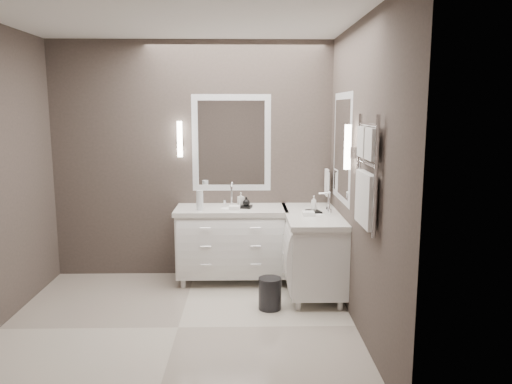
{
  "coord_description": "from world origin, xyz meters",
  "views": [
    {
      "loc": [
        0.61,
        -4.23,
        1.94
      ],
      "look_at": [
        0.71,
        0.7,
        1.11
      ],
      "focal_mm": 35.0,
      "sensor_mm": 36.0,
      "label": 1
    }
  ],
  "objects_px": {
    "vanity_back": "(232,239)",
    "waste_bin": "(270,293)",
    "vanity_right": "(313,247)",
    "towel_ladder": "(366,180)"
  },
  "relations": [
    {
      "from": "towel_ladder",
      "to": "waste_bin",
      "type": "xyz_separation_m",
      "value": [
        -0.71,
        0.81,
        -1.24
      ]
    },
    {
      "from": "vanity_back",
      "to": "vanity_right",
      "type": "relative_size",
      "value": 1.0
    },
    {
      "from": "vanity_right",
      "to": "towel_ladder",
      "type": "height_order",
      "value": "towel_ladder"
    },
    {
      "from": "vanity_back",
      "to": "vanity_right",
      "type": "bearing_deg",
      "value": -20.38
    },
    {
      "from": "vanity_back",
      "to": "waste_bin",
      "type": "relative_size",
      "value": 3.96
    },
    {
      "from": "waste_bin",
      "to": "vanity_right",
      "type": "bearing_deg",
      "value": 45.55
    },
    {
      "from": "waste_bin",
      "to": "vanity_back",
      "type": "bearing_deg",
      "value": 115.77
    },
    {
      "from": "vanity_back",
      "to": "waste_bin",
      "type": "height_order",
      "value": "vanity_back"
    },
    {
      "from": "vanity_right",
      "to": "towel_ladder",
      "type": "bearing_deg",
      "value": -80.16
    },
    {
      "from": "vanity_back",
      "to": "vanity_right",
      "type": "xyz_separation_m",
      "value": [
        0.88,
        -0.33,
        0.0
      ]
    }
  ]
}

